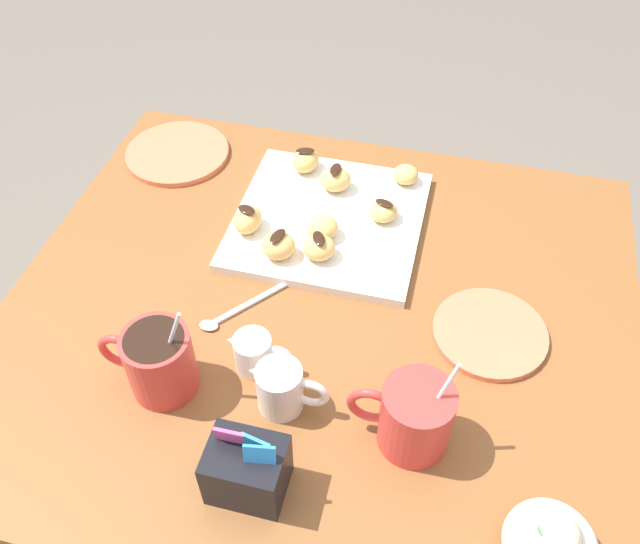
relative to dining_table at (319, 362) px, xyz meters
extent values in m
plane|color=#665B51|center=(0.00, 0.00, -0.58)|extent=(8.00, 8.00, 0.00)
cube|color=brown|center=(0.00, 0.00, 0.12)|extent=(0.93, 0.84, 0.04)
cube|color=brown|center=(-0.40, -0.36, -0.24)|extent=(0.07, 0.07, 0.68)
cube|color=brown|center=(0.40, -0.36, -0.24)|extent=(0.07, 0.07, 0.68)
cube|color=white|center=(0.03, -0.18, 0.14)|extent=(0.30, 0.30, 0.02)
cylinder|color=red|center=(-0.17, 0.18, 0.18)|extent=(0.09, 0.09, 0.10)
torus|color=red|center=(-0.11, 0.18, 0.19)|extent=(0.06, 0.01, 0.06)
cylinder|color=black|center=(-0.17, 0.18, 0.23)|extent=(0.08, 0.08, 0.01)
cylinder|color=silver|center=(-0.18, 0.18, 0.22)|extent=(0.04, 0.04, 0.13)
cylinder|color=red|center=(0.17, 0.18, 0.18)|extent=(0.09, 0.09, 0.10)
torus|color=red|center=(0.22, 0.18, 0.19)|extent=(0.06, 0.01, 0.06)
cylinder|color=black|center=(0.17, 0.18, 0.23)|extent=(0.08, 0.08, 0.01)
cylinder|color=silver|center=(0.15, 0.18, 0.22)|extent=(0.05, 0.02, 0.13)
cylinder|color=white|center=(0.01, 0.17, 0.17)|extent=(0.06, 0.06, 0.07)
cone|color=white|center=(0.04, 0.17, 0.20)|extent=(0.02, 0.02, 0.02)
torus|color=white|center=(-0.03, 0.17, 0.17)|extent=(0.05, 0.01, 0.05)
cylinder|color=white|center=(0.01, 0.17, 0.20)|extent=(0.05, 0.05, 0.01)
cube|color=black|center=(0.01, 0.29, 0.17)|extent=(0.09, 0.07, 0.08)
cube|color=#2D84D1|center=(-0.01, 0.29, 0.23)|extent=(0.04, 0.01, 0.03)
cube|color=#2D84D1|center=(0.00, 0.28, 0.23)|extent=(0.04, 0.01, 0.03)
cube|color=#EA4C93|center=(0.03, 0.28, 0.23)|extent=(0.04, 0.01, 0.03)
sphere|color=beige|center=(-0.33, 0.28, 0.18)|extent=(0.06, 0.06, 0.06)
ellipsoid|color=green|center=(-0.32, 0.28, 0.20)|extent=(0.03, 0.03, 0.01)
cylinder|color=white|center=(0.06, 0.12, 0.16)|extent=(0.05, 0.05, 0.05)
cone|color=white|center=(0.09, 0.12, 0.18)|extent=(0.02, 0.02, 0.02)
torus|color=white|center=(0.03, 0.12, 0.17)|extent=(0.04, 0.01, 0.04)
cylinder|color=black|center=(0.06, 0.12, 0.18)|extent=(0.04, 0.04, 0.01)
cylinder|color=#E5704C|center=(0.34, -0.30, 0.14)|extent=(0.19, 0.19, 0.01)
cylinder|color=#E5704C|center=(-0.25, -0.01, 0.14)|extent=(0.16, 0.16, 0.01)
cube|color=silver|center=(0.10, 0.01, 0.14)|extent=(0.10, 0.12, 0.00)
ellipsoid|color=silver|center=(0.15, 0.07, 0.14)|extent=(0.03, 0.02, 0.01)
ellipsoid|color=#E5B260|center=(0.15, -0.12, 0.17)|extent=(0.04, 0.06, 0.04)
ellipsoid|color=black|center=(0.15, -0.12, 0.19)|extent=(0.04, 0.03, 0.00)
ellipsoid|color=#E5B260|center=(-0.08, -0.30, 0.17)|extent=(0.06, 0.06, 0.03)
ellipsoid|color=#E5B260|center=(0.02, -0.09, 0.17)|extent=(0.05, 0.05, 0.04)
ellipsoid|color=black|center=(0.02, -0.09, 0.19)|extent=(0.03, 0.04, 0.00)
ellipsoid|color=#E5B260|center=(0.03, -0.14, 0.17)|extent=(0.07, 0.07, 0.04)
ellipsoid|color=#E5B260|center=(-0.06, -0.20, 0.17)|extent=(0.06, 0.06, 0.03)
ellipsoid|color=black|center=(-0.06, -0.20, 0.18)|extent=(0.04, 0.03, 0.00)
ellipsoid|color=#E5B260|center=(0.10, -0.29, 0.17)|extent=(0.05, 0.06, 0.04)
ellipsoid|color=black|center=(0.10, -0.29, 0.19)|extent=(0.04, 0.03, 0.00)
ellipsoid|color=#E5B260|center=(0.08, -0.08, 0.17)|extent=(0.06, 0.05, 0.04)
ellipsoid|color=black|center=(0.08, -0.08, 0.19)|extent=(0.03, 0.04, 0.00)
ellipsoid|color=#E5B260|center=(0.03, -0.26, 0.17)|extent=(0.06, 0.05, 0.04)
ellipsoid|color=black|center=(0.03, -0.26, 0.19)|extent=(0.02, 0.03, 0.00)
camera|label=1|loc=(-0.16, 0.61, 0.90)|focal=37.60mm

